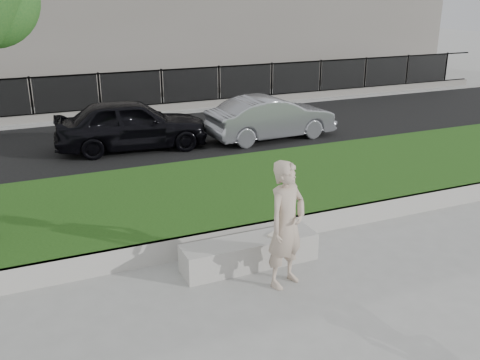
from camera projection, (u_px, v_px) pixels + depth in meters
name	position (u px, v px, depth m)	size (l,w,h in m)	color
ground	(274.00, 273.00, 8.46)	(90.00, 90.00, 0.00)	gray
grass_bank	(208.00, 198.00, 10.98)	(34.00, 4.00, 0.40)	#14390E
grass_kerb	(247.00, 236.00, 9.29)	(34.00, 0.08, 0.40)	#ABA8A0
street	(143.00, 141.00, 15.79)	(34.00, 7.00, 0.04)	black
far_pavement	(114.00, 110.00, 19.67)	(34.00, 3.00, 0.12)	gray
iron_fence	(118.00, 102.00, 18.64)	(32.00, 0.30, 1.50)	slate
stone_bench	(250.00, 252.00, 8.64)	(2.24, 0.56, 0.46)	#ABA8A0
man	(286.00, 225.00, 7.85)	(0.71, 0.47, 1.95)	#C0A993
book	(275.00, 235.00, 8.70)	(0.23, 0.17, 0.03)	beige
car_dark	(132.00, 124.00, 14.76)	(1.67, 4.16, 1.42)	black
car_silver	(271.00, 118.00, 15.83)	(1.34, 3.85, 1.27)	gray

